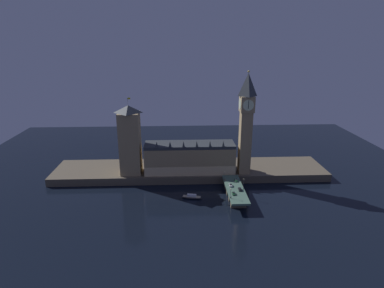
# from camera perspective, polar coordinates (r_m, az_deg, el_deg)

# --- Properties ---
(ground_plane) EXTENTS (400.00, 400.00, 0.00)m
(ground_plane) POSITION_cam_1_polar(r_m,az_deg,el_deg) (232.69, 0.01, -9.07)
(ground_plane) COLOR black
(embankment) EXTENTS (220.00, 42.00, 6.08)m
(embankment) POSITION_cam_1_polar(r_m,az_deg,el_deg) (266.89, -0.36, -4.72)
(embankment) COLOR brown
(embankment) RESTS_ON ground_plane
(parliament_hall) EXTENTS (70.24, 21.19, 27.65)m
(parliament_hall) POSITION_cam_1_polar(r_m,az_deg,el_deg) (254.07, -0.42, -2.38)
(parliament_hall) COLOR #9E845B
(parliament_hall) RESTS_ON embankment
(clock_tower) EXTENTS (10.75, 10.86, 79.26)m
(clock_tower) POSITION_cam_1_polar(r_m,az_deg,el_deg) (245.56, 9.59, 4.11)
(clock_tower) COLOR #9E845B
(clock_tower) RESTS_ON embankment
(victoria_tower) EXTENTS (15.83, 15.83, 59.89)m
(victoria_tower) POSITION_cam_1_polar(r_m,az_deg,el_deg) (250.24, -10.97, 0.72)
(victoria_tower) COLOR #9E845B
(victoria_tower) RESTS_ON embankment
(bridge) EXTENTS (12.15, 46.00, 7.26)m
(bridge) POSITION_cam_1_polar(r_m,az_deg,el_deg) (229.27, 7.65, -8.34)
(bridge) COLOR #476656
(bridge) RESTS_ON ground_plane
(car_northbound_lead) EXTENTS (1.96, 4.44, 1.55)m
(car_northbound_lead) POSITION_cam_1_polar(r_m,az_deg,el_deg) (230.47, 6.88, -7.28)
(car_northbound_lead) COLOR silver
(car_northbound_lead) RESTS_ON bridge
(car_northbound_trail) EXTENTS (2.04, 4.14, 1.43)m
(car_northbound_trail) POSITION_cam_1_polar(r_m,az_deg,el_deg) (219.16, 7.41, -8.69)
(car_northbound_trail) COLOR #235633
(car_northbound_trail) RESTS_ON bridge
(car_southbound_lead) EXTENTS (2.05, 4.46, 1.60)m
(car_southbound_lead) POSITION_cam_1_polar(r_m,az_deg,el_deg) (225.30, 8.51, -7.95)
(car_southbound_lead) COLOR black
(car_southbound_lead) RESTS_ON bridge
(car_southbound_trail) EXTENTS (1.91, 4.69, 1.36)m
(car_southbound_trail) POSITION_cam_1_polar(r_m,az_deg,el_deg) (239.02, 7.83, -6.40)
(car_southbound_trail) COLOR #235633
(car_southbound_trail) RESTS_ON bridge
(pedestrian_near_rail) EXTENTS (0.38, 0.38, 1.59)m
(pedestrian_near_rail) POSITION_cam_1_polar(r_m,az_deg,el_deg) (213.44, 6.96, -9.38)
(pedestrian_near_rail) COLOR black
(pedestrian_near_rail) RESTS_ON bridge
(pedestrian_mid_walk) EXTENTS (0.38, 0.38, 1.85)m
(pedestrian_mid_walk) POSITION_cam_1_polar(r_m,az_deg,el_deg) (226.02, 9.17, -7.83)
(pedestrian_mid_walk) COLOR black
(pedestrian_mid_walk) RESTS_ON bridge
(pedestrian_far_rail) EXTENTS (0.38, 0.38, 1.75)m
(pedestrian_far_rail) POSITION_cam_1_polar(r_m,az_deg,el_deg) (238.23, 5.89, -6.33)
(pedestrian_far_rail) COLOR black
(pedestrian_far_rail) RESTS_ON bridge
(street_lamp_near) EXTENTS (1.34, 0.60, 6.91)m
(street_lamp_near) POSITION_cam_1_polar(r_m,az_deg,el_deg) (212.33, 6.86, -8.48)
(street_lamp_near) COLOR #2D3333
(street_lamp_near) RESTS_ON bridge
(street_lamp_mid) EXTENTS (1.34, 0.60, 7.17)m
(street_lamp_mid) POSITION_cam_1_polar(r_m,az_deg,el_deg) (227.37, 9.16, -6.70)
(street_lamp_mid) COLOR #2D3333
(street_lamp_mid) RESTS_ON bridge
(street_lamp_far) EXTENTS (1.34, 0.60, 6.49)m
(street_lamp_far) POSITION_cam_1_polar(r_m,az_deg,el_deg) (238.87, 5.75, -5.44)
(street_lamp_far) COLOR #2D3333
(street_lamp_far) RESTS_ON bridge
(boat_upstream) EXTENTS (14.61, 6.41, 3.13)m
(boat_upstream) POSITION_cam_1_polar(r_m,az_deg,el_deg) (227.60, -0.04, -9.39)
(boat_upstream) COLOR #28282D
(boat_upstream) RESTS_ON ground_plane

